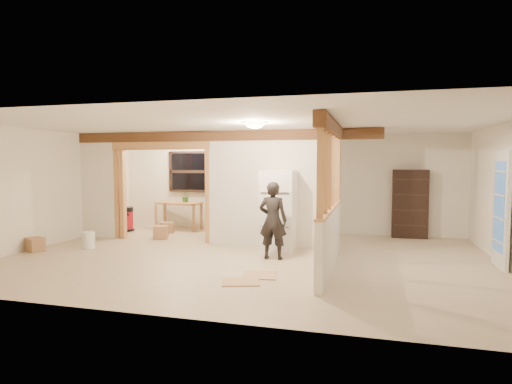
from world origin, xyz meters
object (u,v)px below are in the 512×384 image
(work_table, at_px, (179,216))
(shop_vac, at_px, (125,219))
(woman, at_px, (273,220))
(bookshelf, at_px, (410,204))
(refrigerator, at_px, (278,210))

(work_table, xyz_separation_m, shop_vac, (-1.26, -0.60, -0.05))
(woman, bearing_deg, bookshelf, -129.60)
(work_table, xyz_separation_m, bookshelf, (5.86, 0.31, 0.44))
(work_table, distance_m, shop_vac, 1.40)
(shop_vac, relative_size, bookshelf, 0.39)
(refrigerator, relative_size, shop_vac, 2.57)
(refrigerator, relative_size, work_table, 1.40)
(shop_vac, bearing_deg, refrigerator, -16.76)
(woman, relative_size, work_table, 1.23)
(refrigerator, bearing_deg, shop_vac, 163.24)
(work_table, bearing_deg, woman, -30.21)
(woman, distance_m, work_table, 4.23)
(refrigerator, relative_size, woman, 1.13)
(refrigerator, bearing_deg, bookshelf, 39.34)
(work_table, bearing_deg, shop_vac, -144.59)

